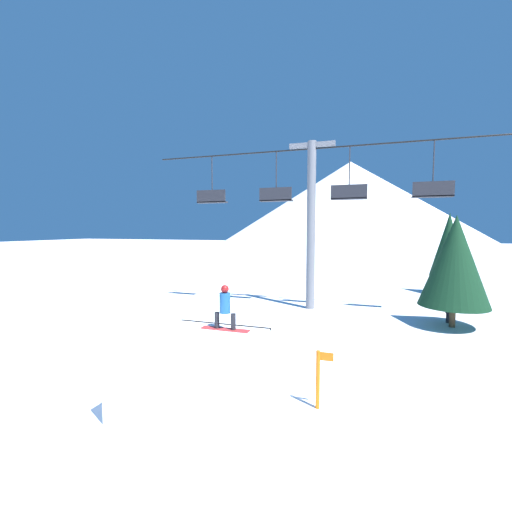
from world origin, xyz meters
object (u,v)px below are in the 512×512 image
object	(u,v)px
snowboarder	(225,308)
distant_skier	(448,309)
pine_tree_near	(455,261)
trail_marker	(319,378)
snow_ramp	(198,370)

from	to	relation	value
snowboarder	distant_skier	distance (m)	11.57
pine_tree_near	snowboarder	bearing A→B (deg)	-132.10
trail_marker	pine_tree_near	bearing A→B (deg)	62.08
trail_marker	distant_skier	xyz separation A→B (m)	(4.61, 9.47, -0.10)
pine_tree_near	distant_skier	bearing A→B (deg)	92.01
trail_marker	distant_skier	bearing A→B (deg)	64.03
distant_skier	snow_ramp	bearing A→B (deg)	-127.29
snow_ramp	distant_skier	bearing A→B (deg)	52.71
snow_ramp	snowboarder	size ratio (longest dim) A/B	2.43
snow_ramp	trail_marker	size ratio (longest dim) A/B	2.40
pine_tree_near	distant_skier	size ratio (longest dim) A/B	4.01
snow_ramp	trail_marker	distance (m)	3.02
trail_marker	snowboarder	bearing A→B (deg)	166.95
snow_ramp	pine_tree_near	distance (m)	12.18
snowboarder	distant_skier	bearing A→B (deg)	50.39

